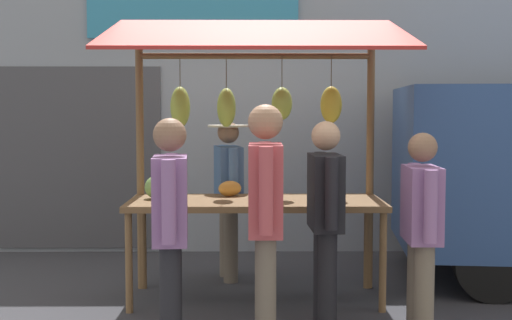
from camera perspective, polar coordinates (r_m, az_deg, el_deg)
ground_plane at (r=6.31m, az=-0.03°, el=-11.18°), size 40.00×40.00×0.00m
street_backdrop at (r=8.28m, az=-0.49°, el=4.37°), size 9.00×0.30×3.40m
market_stall at (r=6.14m, az=-0.41°, el=2.91°), size 2.50×1.46×2.50m
vendor_with_sunhat at (r=6.88m, az=-2.24°, el=-2.26°), size 0.40×0.66×1.55m
shopper_in_grey_tee at (r=4.70m, az=0.76°, el=-4.14°), size 0.23×0.72×1.70m
shopper_in_striped_shirt at (r=5.10m, az=13.19°, el=-5.18°), size 0.24×0.66×1.51m
shopper_with_shopping_bag at (r=4.68m, az=-6.91°, el=-5.00°), size 0.26×0.69×1.61m
shopper_with_ponytail at (r=5.26m, az=5.61°, el=-4.21°), size 0.24×0.68×1.58m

